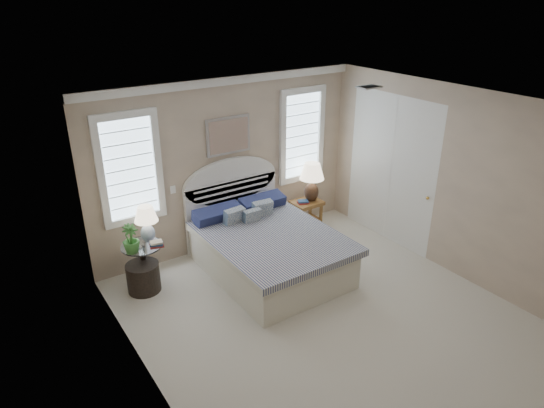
% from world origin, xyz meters
% --- Properties ---
extents(floor, '(4.50, 5.00, 0.01)m').
position_xyz_m(floor, '(0.00, 0.00, 0.00)').
color(floor, beige).
rests_on(floor, ground).
extents(ceiling, '(4.50, 5.00, 0.01)m').
position_xyz_m(ceiling, '(0.00, 0.00, 2.70)').
color(ceiling, white).
rests_on(ceiling, wall_back).
extents(wall_back, '(4.50, 0.02, 2.70)m').
position_xyz_m(wall_back, '(0.00, 2.50, 1.35)').
color(wall_back, '#CBB398').
rests_on(wall_back, floor).
extents(wall_left, '(0.02, 5.00, 2.70)m').
position_xyz_m(wall_left, '(-2.25, 0.00, 1.35)').
color(wall_left, '#CBB398').
rests_on(wall_left, floor).
extents(wall_right, '(0.02, 5.00, 2.70)m').
position_xyz_m(wall_right, '(2.25, 0.00, 1.35)').
color(wall_right, '#CBB398').
rests_on(wall_right, floor).
extents(crown_molding, '(4.50, 0.08, 0.12)m').
position_xyz_m(crown_molding, '(0.00, 2.46, 2.64)').
color(crown_molding, white).
rests_on(crown_molding, wall_back).
extents(hvac_vent, '(0.30, 0.20, 0.02)m').
position_xyz_m(hvac_vent, '(1.20, 0.80, 2.68)').
color(hvac_vent, '#B2B2B2').
rests_on(hvac_vent, ceiling).
extents(switch_plate, '(0.08, 0.01, 0.12)m').
position_xyz_m(switch_plate, '(-0.95, 2.48, 1.15)').
color(switch_plate, white).
rests_on(switch_plate, wall_back).
extents(window_left, '(0.90, 0.06, 1.60)m').
position_xyz_m(window_left, '(-1.55, 2.48, 1.60)').
color(window_left, '#C4E3F8').
rests_on(window_left, wall_back).
extents(window_right, '(0.90, 0.06, 1.60)m').
position_xyz_m(window_right, '(1.40, 2.48, 1.60)').
color(window_right, '#C4E3F8').
rests_on(window_right, wall_back).
extents(painting, '(0.74, 0.04, 0.58)m').
position_xyz_m(painting, '(0.00, 2.46, 1.82)').
color(painting, silver).
rests_on(painting, wall_back).
extents(closet_door, '(0.02, 1.80, 2.40)m').
position_xyz_m(closet_door, '(2.23, 1.20, 1.20)').
color(closet_door, white).
rests_on(closet_door, floor).
extents(bed, '(1.72, 2.28, 1.47)m').
position_xyz_m(bed, '(0.00, 1.46, 0.39)').
color(bed, silver).
rests_on(bed, floor).
extents(side_table_left, '(0.56, 0.56, 0.63)m').
position_xyz_m(side_table_left, '(-1.65, 2.05, 0.39)').
color(side_table_left, black).
rests_on(side_table_left, floor).
extents(nightstand_right, '(0.50, 0.40, 0.53)m').
position_xyz_m(nightstand_right, '(1.30, 2.15, 0.39)').
color(nightstand_right, brown).
rests_on(nightstand_right, floor).
extents(floor_pot, '(0.59, 0.59, 0.41)m').
position_xyz_m(floor_pot, '(-1.72, 1.92, 0.21)').
color(floor_pot, black).
rests_on(floor_pot, floor).
extents(lamp_left, '(0.42, 0.42, 0.53)m').
position_xyz_m(lamp_left, '(-1.52, 2.12, 0.95)').
color(lamp_left, white).
rests_on(lamp_left, side_table_left).
extents(lamp_right, '(0.52, 0.52, 0.68)m').
position_xyz_m(lamp_right, '(1.39, 2.15, 0.94)').
color(lamp_right, black).
rests_on(lamp_right, nightstand_right).
extents(potted_plant, '(0.30, 0.30, 0.40)m').
position_xyz_m(potted_plant, '(-1.82, 1.93, 0.83)').
color(potted_plant, '#346829').
rests_on(potted_plant, side_table_left).
extents(books_left, '(0.22, 0.18, 0.08)m').
position_xyz_m(books_left, '(-1.49, 1.90, 0.67)').
color(books_left, maroon).
rests_on(books_left, side_table_left).
extents(books_right, '(0.21, 0.18, 0.05)m').
position_xyz_m(books_right, '(1.20, 2.12, 0.55)').
color(books_right, maroon).
rests_on(books_right, nightstand_right).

